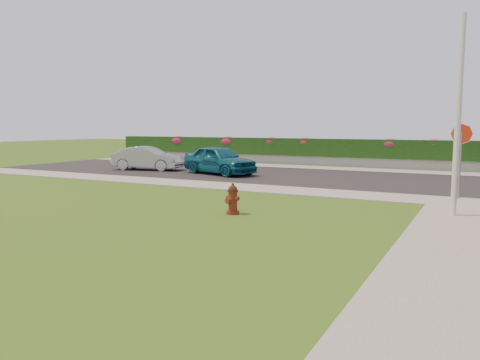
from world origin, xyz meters
The scene contains 19 objects.
ground centered at (0.00, 0.00, 0.00)m, with size 120.00×120.00×0.00m, color black.
street_far centered at (-5.00, 14.00, 0.02)m, with size 26.00×8.00×0.04m, color black.
sidewalk_right centered at (7.00, -2.00, 0.02)m, with size 2.00×20.00×0.04m, color gray.
sidewalk_far centered at (-6.00, 9.00, 0.02)m, with size 24.00×2.00×0.04m, color gray.
curb_corner centered at (7.00, 9.00, 0.02)m, with size 2.00×2.00×0.04m, color gray.
sidewalk_beyond centered at (-1.00, 19.00, 0.02)m, with size 34.00×2.00×0.04m, color gray.
retaining_wall centered at (-1.00, 20.50, 0.30)m, with size 34.00×0.40×0.60m, color gray.
hedge centered at (-1.00, 20.60, 1.15)m, with size 32.00×0.90×1.10m, color black.
fire_hydrant centered at (1.28, 3.83, 0.42)m, with size 0.46×0.44×0.88m.
sedan_teal centered at (-4.43, 12.89, 0.77)m, with size 1.73×4.29×1.46m, color #0C4D61.
sedan_silver centered at (-9.17, 13.03, 0.69)m, with size 1.38×3.96×1.30m, color #94979B.
utility_pole centered at (6.89, 6.36, 2.74)m, with size 0.16×0.16×5.49m, color silver.
stop_sign centered at (6.86, 9.65, 1.93)m, with size 0.71×0.06×2.59m.
flower_clump_a centered at (-12.26, 20.50, 1.43)m, with size 1.35×0.87×0.68m, color #B01E49.
flower_clump_b centered at (-8.14, 20.50, 1.43)m, with size 1.34×0.86×0.67m, color #B01E49.
flower_clump_c centered at (-4.91, 20.50, 1.47)m, with size 1.16×0.74×0.58m, color #B01E49.
flower_clump_d centered at (-2.55, 20.50, 1.47)m, with size 1.17×0.75×0.58m, color #B01E49.
flower_clump_e centered at (2.66, 20.50, 1.45)m, with size 1.24×0.80×0.62m, color #B01E49.
flower_clump_f centered at (5.02, 20.50, 1.48)m, with size 1.10×0.71×0.55m, color #B01E49.
Camera 1 is at (7.58, -7.72, 2.51)m, focal length 35.00 mm.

